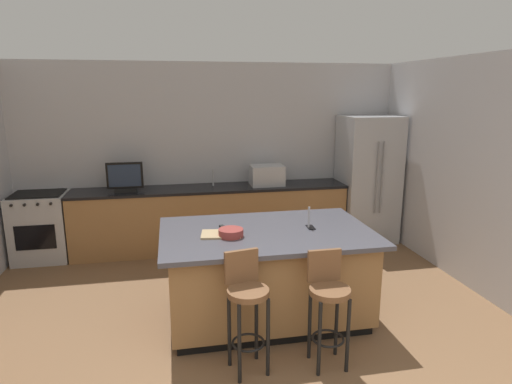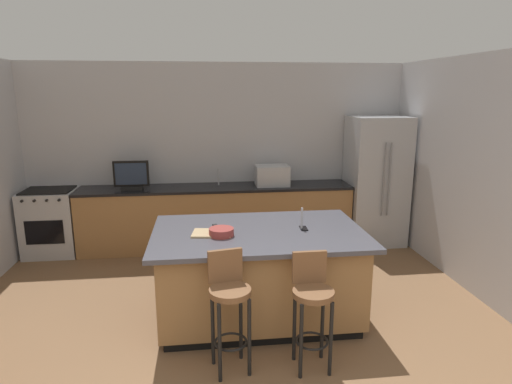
# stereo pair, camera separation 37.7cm
# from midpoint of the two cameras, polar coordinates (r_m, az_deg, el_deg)

# --- Properties ---
(wall_back) EXTENTS (6.10, 0.12, 2.68)m
(wall_back) POSITION_cam_midpoint_polar(r_m,az_deg,el_deg) (6.61, -3.30, 5.00)
(wall_back) COLOR #BCBCC1
(wall_back) RESTS_ON ground_plane
(wall_right) EXTENTS (0.12, 5.31, 2.68)m
(wall_right) POSITION_cam_midpoint_polar(r_m,az_deg,el_deg) (5.30, 31.22, 1.08)
(wall_right) COLOR #BCBCC1
(wall_right) RESTS_ON ground_plane
(counter_back) EXTENTS (3.94, 0.62, 0.92)m
(counter_back) POSITION_cam_midpoint_polar(r_m,az_deg,el_deg) (6.42, -3.46, -3.30)
(counter_back) COLOR #9E7042
(counter_back) RESTS_ON ground_plane
(kitchen_island) EXTENTS (2.08, 1.32, 0.93)m
(kitchen_island) POSITION_cam_midpoint_polar(r_m,az_deg,el_deg) (4.47, 2.80, -10.65)
(kitchen_island) COLOR black
(kitchen_island) RESTS_ON ground_plane
(refrigerator) EXTENTS (0.82, 0.75, 1.91)m
(refrigerator) POSITION_cam_midpoint_polar(r_m,az_deg,el_deg) (6.81, 16.98, 1.40)
(refrigerator) COLOR #B7BABF
(refrigerator) RESTS_ON ground_plane
(range_oven) EXTENTS (0.71, 0.63, 0.94)m
(range_oven) POSITION_cam_midpoint_polar(r_m,az_deg,el_deg) (6.70, -23.81, -3.65)
(range_oven) COLOR #B7BABF
(range_oven) RESTS_ON ground_plane
(microwave) EXTENTS (0.48, 0.36, 0.29)m
(microwave) POSITION_cam_midpoint_polar(r_m,az_deg,el_deg) (6.37, 3.82, 2.18)
(microwave) COLOR #B7BABF
(microwave) RESTS_ON counter_back
(tv_monitor) EXTENTS (0.49, 0.16, 0.41)m
(tv_monitor) POSITION_cam_midpoint_polar(r_m,az_deg,el_deg) (6.26, -14.40, 1.98)
(tv_monitor) COLOR black
(tv_monitor) RESTS_ON counter_back
(sink_faucet_back) EXTENTS (0.02, 0.02, 0.24)m
(sink_faucet_back) POSITION_cam_midpoint_polar(r_m,az_deg,el_deg) (6.38, -3.25, 1.96)
(sink_faucet_back) COLOR #B2B2B7
(sink_faucet_back) RESTS_ON counter_back
(sink_faucet_island) EXTENTS (0.02, 0.02, 0.22)m
(sink_faucet_island) POSITION_cam_midpoint_polar(r_m,az_deg,el_deg) (4.36, 8.51, -3.48)
(sink_faucet_island) COLOR #B2B2B7
(sink_faucet_island) RESTS_ON kitchen_island
(bar_stool_left) EXTENTS (0.34, 0.36, 1.01)m
(bar_stool_left) POSITION_cam_midpoint_polar(r_m,az_deg,el_deg) (3.63, -0.49, -14.11)
(bar_stool_left) COLOR brown
(bar_stool_left) RESTS_ON ground_plane
(bar_stool_right) EXTENTS (0.34, 0.34, 0.98)m
(bar_stool_right) POSITION_cam_midpoint_polar(r_m,az_deg,el_deg) (3.73, 10.33, -13.96)
(bar_stool_right) COLOR brown
(bar_stool_right) RESTS_ON ground_plane
(fruit_bowl) EXTENTS (0.24, 0.24, 0.07)m
(fruit_bowl) POSITION_cam_midpoint_polar(r_m,az_deg,el_deg) (4.14, -1.96, -5.31)
(fruit_bowl) COLOR #993833
(fruit_bowl) RESTS_ON kitchen_island
(cell_phone) EXTENTS (0.08, 0.15, 0.01)m
(cell_phone) POSITION_cam_midpoint_polar(r_m,az_deg,el_deg) (4.41, 8.72, -4.77)
(cell_phone) COLOR black
(cell_phone) RESTS_ON kitchen_island
(tv_remote) EXTENTS (0.09, 0.18, 0.02)m
(tv_remote) POSITION_cam_midpoint_polar(r_m,az_deg,el_deg) (4.38, -2.66, -4.65)
(tv_remote) COLOR black
(tv_remote) RESTS_ON kitchen_island
(cutting_board) EXTENTS (0.41, 0.31, 0.02)m
(cutting_board) POSITION_cam_midpoint_polar(r_m,az_deg,el_deg) (4.20, -3.23, -5.45)
(cutting_board) COLOR tan
(cutting_board) RESTS_ON kitchen_island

